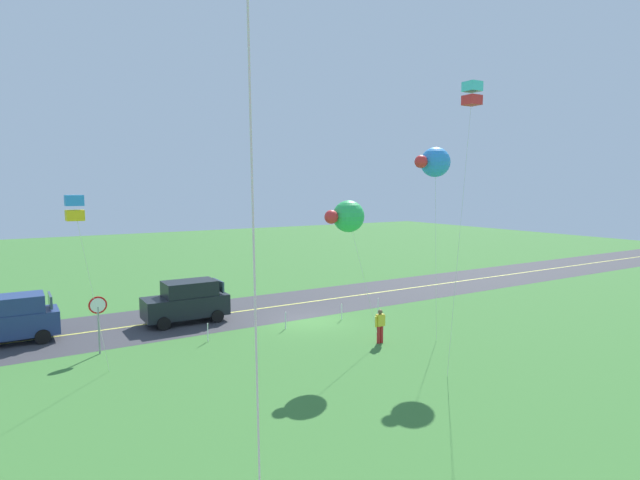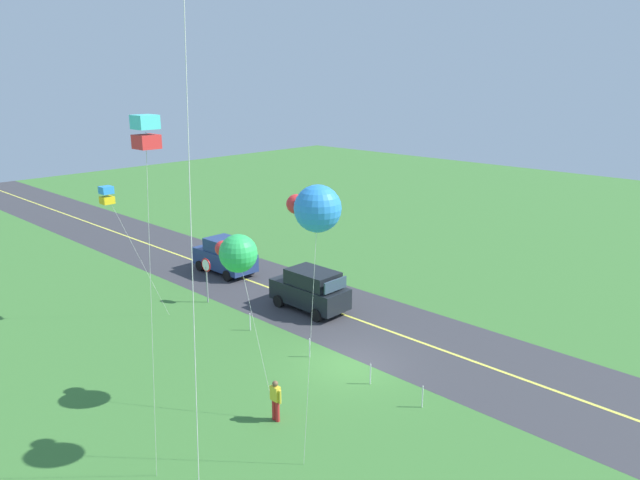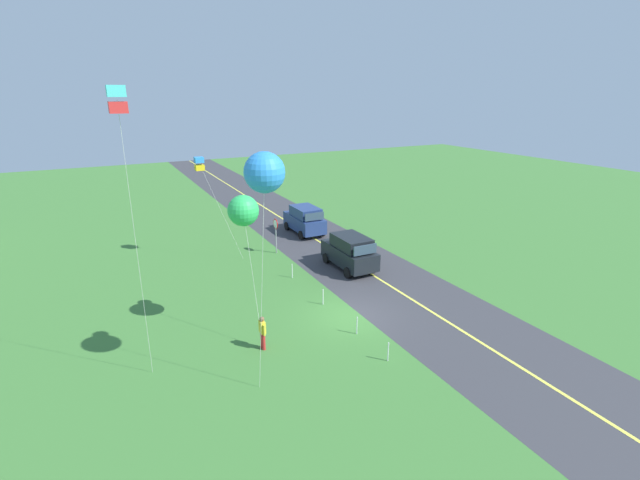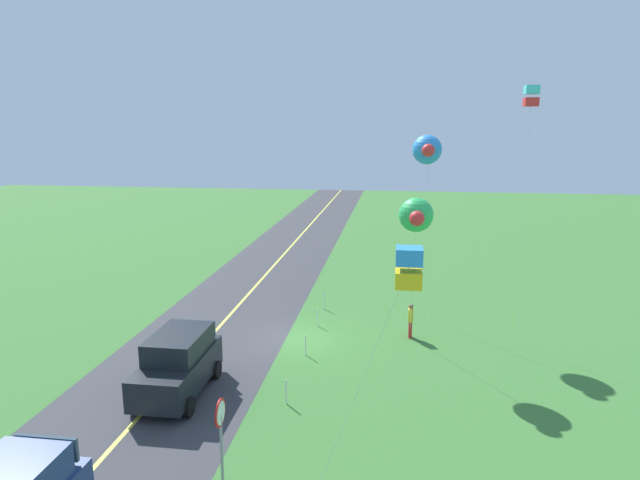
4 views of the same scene
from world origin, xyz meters
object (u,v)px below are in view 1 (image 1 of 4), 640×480
stop_sign (98,314)px  person_adult_near (380,325)px  kite_blue_mid (434,162)px  kite_pink_drift (472,94)px  car_parked_east_near (8,319)px  kite_yellow_high (75,208)px  kite_red_low (347,216)px  car_suv_foreground (187,301)px

stop_sign → person_adult_near: size_ratio=1.60×
stop_sign → kite_blue_mid: bearing=157.5°
kite_pink_drift → person_adult_near: bearing=-83.7°
car_parked_east_near → stop_sign: size_ratio=1.72×
kite_yellow_high → kite_pink_drift: (-13.16, 5.21, 4.17)m
kite_yellow_high → kite_red_low: bearing=177.1°
kite_red_low → stop_sign: bearing=-28.8°
car_suv_foreground → kite_pink_drift: bearing=118.3°
kite_yellow_high → kite_pink_drift: kite_pink_drift is taller
stop_sign → kite_pink_drift: bearing=140.4°
car_parked_east_near → kite_yellow_high: kite_yellow_high is taller
stop_sign → kite_blue_mid: size_ratio=0.28×
car_suv_foreground → stop_sign: stop_sign is taller
car_suv_foreground → kite_pink_drift: kite_pink_drift is taller
person_adult_near → kite_pink_drift: size_ratio=0.14×
kite_blue_mid → kite_pink_drift: bearing=62.5°
stop_sign → kite_blue_mid: (-14.07, 5.82, 6.65)m
car_parked_east_near → kite_pink_drift: 22.73m
kite_blue_mid → kite_yellow_high: size_ratio=1.30×
person_adult_near → car_suv_foreground: bearing=124.5°
stop_sign → kite_yellow_high: size_ratio=0.36×
car_suv_foreground → kite_yellow_high: size_ratio=0.63×
person_adult_near → kite_blue_mid: kite_blue_mid is taller
kite_red_low → kite_yellow_high: size_ratio=0.96×
kite_blue_mid → kite_yellow_high: (15.28, -1.13, -1.88)m
car_suv_foreground → car_parked_east_near: bearing=-4.5°
kite_blue_mid → kite_yellow_high: 15.44m
kite_red_low → kite_blue_mid: kite_blue_mid is taller
person_adult_near → kite_yellow_high: kite_yellow_high is taller
car_parked_east_near → kite_blue_mid: bearing=151.0°
kite_red_low → kite_pink_drift: kite_pink_drift is taller
kite_blue_mid → kite_yellow_high: kite_blue_mid is taller
kite_yellow_high → car_suv_foreground: bearing=-127.6°
kite_red_low → kite_yellow_high: 10.77m
kite_yellow_high → kite_blue_mid: bearing=175.8°
stop_sign → kite_pink_drift: 17.91m
car_parked_east_near → kite_red_low: (-12.92, 9.10, 4.85)m
person_adult_near → kite_blue_mid: 8.05m
kite_blue_mid → car_suv_foreground: bearing=-44.5°
car_parked_east_near → kite_yellow_high: (-2.18, 8.56, 5.42)m
car_suv_foreground → person_adult_near: (-6.55, 8.44, -0.29)m
car_parked_east_near → stop_sign: bearing=131.2°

